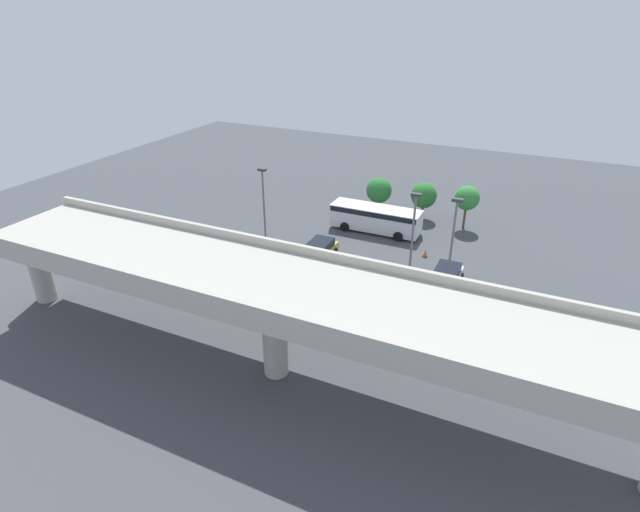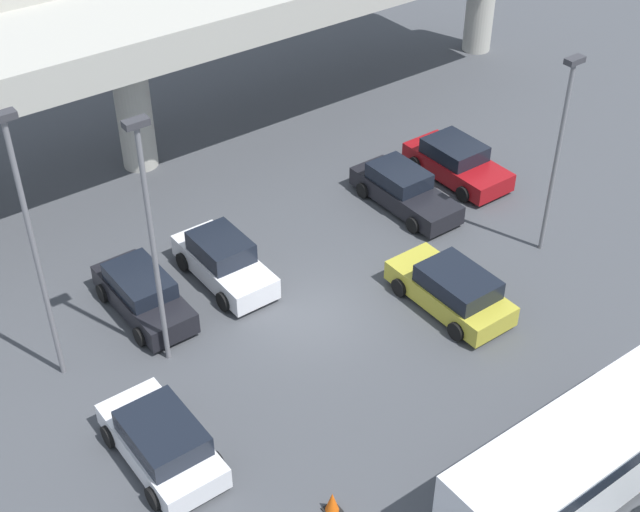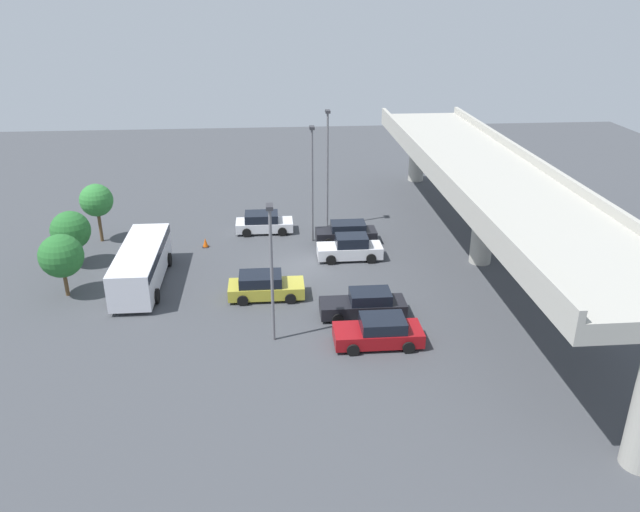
{
  "view_description": "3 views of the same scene",
  "coord_description": "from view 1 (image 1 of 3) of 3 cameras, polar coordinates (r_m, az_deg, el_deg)",
  "views": [
    {
      "loc": [
        -12.44,
        32.71,
        19.89
      ],
      "look_at": [
        2.22,
        1.37,
        2.36
      ],
      "focal_mm": 28.0,
      "sensor_mm": 36.0,
      "label": 1
    },
    {
      "loc": [
        -13.35,
        -18.37,
        19.66
      ],
      "look_at": [
        0.34,
        0.04,
        2.38
      ],
      "focal_mm": 50.0,
      "sensor_mm": 36.0,
      "label": 2
    },
    {
      "loc": [
        38.06,
        -1.81,
        17.35
      ],
      "look_at": [
        2.33,
        1.13,
        1.84
      ],
      "focal_mm": 35.0,
      "sensor_mm": 36.0,
      "label": 3
    }
  ],
  "objects": [
    {
      "name": "tree_front_left",
      "position": [
        50.42,
        16.47,
        6.36
      ],
      "size": [
        2.37,
        2.37,
        4.36
      ],
      "color": "brown",
      "rests_on": "ground_plane"
    },
    {
      "name": "traffic_cone",
      "position": [
        44.72,
        11.93,
        0.3
      ],
      "size": [
        0.44,
        0.44,
        0.7
      ],
      "color": "black",
      "rests_on": "ground_plane"
    },
    {
      "name": "tree_front_centre",
      "position": [
        52.02,
        11.78,
        6.78
      ],
      "size": [
        2.6,
        2.6,
        3.82
      ],
      "color": "brown",
      "rests_on": "ground_plane"
    },
    {
      "name": "highway_overpass",
      "position": [
        27.8,
        -5.44,
        -4.03
      ],
      "size": [
        41.05,
        7.16,
        7.02
      ],
      "color": "#ADAAA0",
      "rests_on": "ground_plane"
    },
    {
      "name": "parked_car_1",
      "position": [
        35.74,
        8.1,
        -5.85
      ],
      "size": [
        1.99,
        4.43,
        1.52
      ],
      "rotation": [
        0.0,
        0.0,
        -1.57
      ],
      "color": "black",
      "rests_on": "ground_plane"
    },
    {
      "name": "lamp_post_mid_lot",
      "position": [
        43.59,
        -6.44,
        5.98
      ],
      "size": [
        0.7,
        0.35,
        7.59
      ],
      "color": "slate",
      "rests_on": "ground_plane"
    },
    {
      "name": "lamp_post_near_aisle",
      "position": [
        35.72,
        10.47,
        1.67
      ],
      "size": [
        0.7,
        0.35,
        8.51
      ],
      "color": "slate",
      "rests_on": "ground_plane"
    },
    {
      "name": "parked_car_0",
      "position": [
        40.41,
        14.25,
        -2.33
      ],
      "size": [
        2.18,
        4.33,
        1.53
      ],
      "rotation": [
        0.0,
        0.0,
        1.57
      ],
      "color": "silver",
      "rests_on": "ground_plane"
    },
    {
      "name": "parked_car_2",
      "position": [
        36.63,
        3.55,
        -4.63
      ],
      "size": [
        2.02,
        4.45,
        1.71
      ],
      "rotation": [
        0.0,
        0.0,
        -1.57
      ],
      "color": "silver",
      "rests_on": "ground_plane"
    },
    {
      "name": "parked_car_4",
      "position": [
        40.07,
        -7.23,
        -1.97
      ],
      "size": [
        2.02,
        4.89,
        1.53
      ],
      "rotation": [
        0.0,
        0.0,
        -1.57
      ],
      "color": "black",
      "rests_on": "ground_plane"
    },
    {
      "name": "shuttle_bus",
      "position": [
        48.64,
        6.38,
        4.45
      ],
      "size": [
        8.71,
        2.77,
        2.46
      ],
      "color": "silver",
      "rests_on": "ground_plane"
    },
    {
      "name": "lamp_post_by_overpass",
      "position": [
        33.86,
        14.7,
        0.28
      ],
      "size": [
        0.7,
        0.35,
        9.06
      ],
      "color": "slate",
      "rests_on": "ground_plane"
    },
    {
      "name": "ground_plane",
      "position": [
        40.25,
        3.69,
        -2.81
      ],
      "size": [
        91.84,
        91.84,
        0.0
      ],
      "primitive_type": "plane",
      "color": "#424449"
    },
    {
      "name": "tree_front_right",
      "position": [
        52.46,
        6.75,
        7.45
      ],
      "size": [
        2.63,
        2.63,
        3.94
      ],
      "color": "brown",
      "rests_on": "ground_plane"
    },
    {
      "name": "parked_car_5",
      "position": [
        41.45,
        -11.15,
        -1.23
      ],
      "size": [
        2.25,
        4.64,
        1.54
      ],
      "rotation": [
        0.0,
        0.0,
        -1.57
      ],
      "color": "maroon",
      "rests_on": "ground_plane"
    },
    {
      "name": "parked_car_3",
      "position": [
        43.25,
        -0.15,
        0.59
      ],
      "size": [
        2.19,
        4.56,
        1.55
      ],
      "rotation": [
        0.0,
        0.0,
        1.57
      ],
      "color": "gold",
      "rests_on": "ground_plane"
    }
  ]
}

